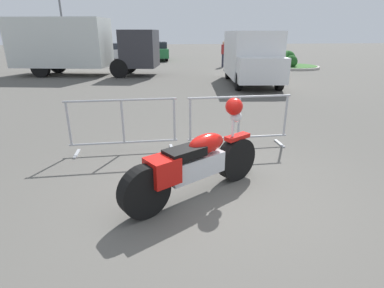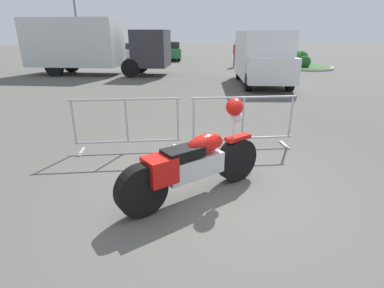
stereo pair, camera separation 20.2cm
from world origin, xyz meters
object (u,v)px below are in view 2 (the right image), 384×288
(crowd_barrier_near, at_px, (127,125))
(box_truck, at_px, (90,44))
(delivery_van, at_px, (262,56))
(parked_car_maroon, at_px, (100,51))
(parked_car_yellow, at_px, (66,51))
(parked_car_silver, at_px, (135,51))
(crowd_barrier_far, at_px, (243,122))
(pedestrian, at_px, (236,53))
(parked_car_green, at_px, (169,51))
(motorcycle, at_px, (194,163))
(street_lamp, at_px, (75,8))

(crowd_barrier_near, height_order, box_truck, box_truck)
(delivery_van, relative_size, parked_car_maroon, 1.16)
(parked_car_yellow, height_order, parked_car_silver, parked_car_yellow)
(crowd_barrier_near, xyz_separation_m, crowd_barrier_far, (2.32, 0.00, 0.00))
(crowd_barrier_far, xyz_separation_m, pedestrian, (3.27, 15.26, 0.37))
(delivery_van, distance_m, parked_car_maroon, 16.76)
(parked_car_green, bearing_deg, motorcycle, 178.86)
(box_truck, height_order, pedestrian, box_truck)
(crowd_barrier_near, height_order, street_lamp, street_lamp)
(parked_car_yellow, distance_m, street_lamp, 7.54)
(parked_car_green, bearing_deg, street_lamp, 131.81)
(parked_car_yellow, bearing_deg, street_lamp, -157.12)
(motorcycle, height_order, delivery_van, delivery_van)
(delivery_van, xyz_separation_m, parked_car_green, (-4.05, 13.40, -0.48))
(motorcycle, height_order, parked_car_silver, parked_car_silver)
(crowd_barrier_near, relative_size, parked_car_maroon, 0.47)
(pedestrian, bearing_deg, street_lamp, -101.37)
(parked_car_green, height_order, street_lamp, street_lamp)
(pedestrian, height_order, street_lamp, street_lamp)
(delivery_van, height_order, parked_car_silver, delivery_van)
(delivery_van, bearing_deg, parked_car_maroon, -136.79)
(box_truck, xyz_separation_m, pedestrian, (8.89, 3.22, -0.72))
(crowd_barrier_near, relative_size, parked_car_yellow, 0.49)
(delivery_van, relative_size, street_lamp, 0.91)
(parked_car_silver, height_order, street_lamp, street_lamp)
(street_lamp, bearing_deg, pedestrian, -3.04)
(motorcycle, height_order, parked_car_green, parked_car_green)
(parked_car_silver, distance_m, street_lamp, 7.55)
(box_truck, distance_m, parked_car_maroon, 9.64)
(street_lamp, bearing_deg, parked_car_green, 43.06)
(delivery_van, distance_m, parked_car_yellow, 19.12)
(parked_car_green, distance_m, street_lamp, 8.75)
(crowd_barrier_far, bearing_deg, parked_car_yellow, 114.41)
(crowd_barrier_far, xyz_separation_m, parked_car_yellow, (-10.05, 22.14, 0.18))
(parked_car_yellow, bearing_deg, parked_car_maroon, -103.04)
(crowd_barrier_far, xyz_separation_m, parked_car_maroon, (-7.10, 21.53, 0.21))
(parked_car_silver, bearing_deg, street_lamp, 152.45)
(crowd_barrier_near, height_order, crowd_barrier_far, same)
(delivery_van, bearing_deg, parked_car_yellow, -130.76)
(parked_car_green, bearing_deg, crowd_barrier_far, -178.04)
(crowd_barrier_near, bearing_deg, parked_car_silver, 94.76)
(parked_car_maroon, relative_size, street_lamp, 0.79)
(delivery_van, bearing_deg, motorcycle, -15.28)
(motorcycle, height_order, pedestrian, pedestrian)
(crowd_barrier_near, bearing_deg, pedestrian, 69.90)
(parked_car_maroon, height_order, parked_car_green, parked_car_maroon)
(parked_car_green, xyz_separation_m, pedestrian, (4.47, -6.18, 0.16))
(crowd_barrier_far, distance_m, box_truck, 13.33)
(parked_car_maroon, distance_m, parked_car_silver, 2.99)
(motorcycle, height_order, crowd_barrier_near, motorcycle)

